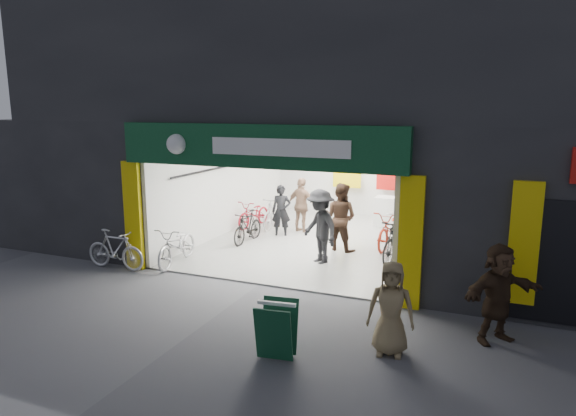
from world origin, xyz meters
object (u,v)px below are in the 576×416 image
Objects in this scene: bike_left_front at (177,245)px; sandwich_board at (277,329)px; parked_bike at (115,250)px; bike_right_front at (398,240)px; pedestrian_near at (391,308)px.

bike_left_front is 5.47m from sandwich_board.
parked_bike is at bearing 146.56° from sandwich_board.
bike_left_front reaches higher than parked_bike.
bike_left_front is 2.10× the size of sandwich_board.
sandwich_board is at bearing -87.63° from bike_right_front.
bike_right_front is 6.90m from parked_bike.
pedestrian_near reaches higher than bike_right_front.
bike_left_front is at bearing 132.70° from sandwich_board.
pedestrian_near is at bearing -104.48° from parked_bike.
bike_right_front reaches higher than sandwich_board.
sandwich_board is (5.36, -2.59, 0.00)m from parked_bike.
bike_left_front is at bearing -145.76° from bike_right_front.
pedestrian_near reaches higher than parked_bike.
pedestrian_near is at bearing 19.70° from sandwich_board.
sandwich_board is (4.21, -3.49, -0.00)m from bike_left_front.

